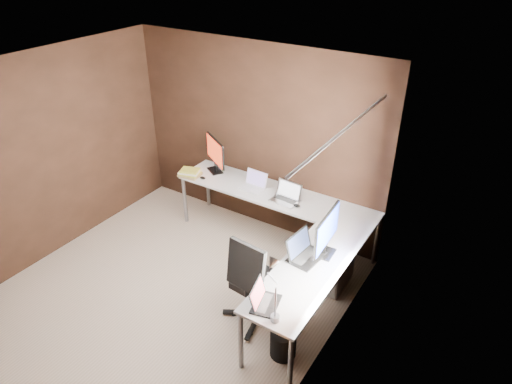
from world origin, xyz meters
TOP-DOWN VIEW (x-y plane):
  - room at (0.34, 0.07)m, footprint 3.60×3.60m
  - desk at (0.84, 1.04)m, footprint 2.65×2.25m
  - drawer_pedestal at (1.43, 1.15)m, footprint 0.42×0.50m
  - monitor_left at (-0.52, 1.60)m, footprint 0.48×0.31m
  - monitor_right at (1.53, 0.72)m, footprint 0.16×0.59m
  - laptop_white at (0.18, 1.49)m, footprint 0.33×0.24m
  - laptop_silver at (0.68, 1.44)m, footprint 0.35×0.26m
  - laptop_black_big at (1.36, 0.56)m, footprint 0.32×0.42m
  - laptop_black_small at (1.37, -0.24)m, footprint 0.28×0.35m
  - book_stack at (-0.73, 1.30)m, footprint 0.31×0.27m
  - mouse_left at (-0.53, 1.31)m, footprint 0.10×0.07m
  - mouse_corner at (0.86, 1.37)m, footprint 0.10×0.07m
  - desk_lamp at (1.50, -0.29)m, footprint 0.19×0.22m
  - office_chair at (1.03, 0.20)m, footprint 0.59×0.59m
  - wastebasket at (1.50, -0.07)m, footprint 0.33×0.33m

SIDE VIEW (x-z plane):
  - wastebasket at x=1.50m, z-range 0.00..0.29m
  - drawer_pedestal at x=1.43m, z-range 0.00..0.60m
  - office_chair at x=1.03m, z-range -0.22..0.84m
  - desk at x=0.84m, z-range 0.31..1.04m
  - mouse_left at x=-0.53m, z-range 0.73..0.76m
  - mouse_corner at x=0.86m, z-range 0.73..0.77m
  - book_stack at x=-0.73m, z-range 0.73..0.82m
  - laptop_black_small at x=1.37m, z-range 0.67..0.88m
  - laptop_white at x=0.18m, z-range 0.67..0.88m
  - laptop_silver at x=0.68m, z-range 0.67..0.89m
  - laptop_black_big at x=1.36m, z-range 0.66..0.91m
  - monitor_left at x=-0.52m, z-range 0.76..1.23m
  - monitor_right at x=1.53m, z-range 0.76..1.25m
  - desk_lamp at x=1.50m, z-range 0.80..1.37m
  - room at x=0.34m, z-range 0.03..2.53m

